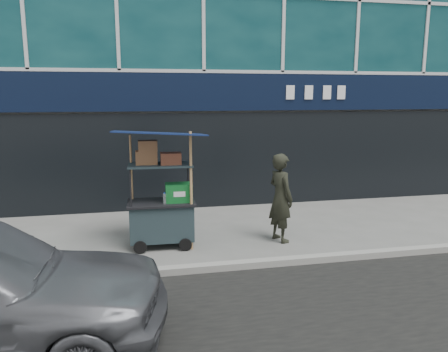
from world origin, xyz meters
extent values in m
plane|color=#61615D|center=(0.00, 0.00, 0.00)|extent=(80.00, 80.00, 0.00)
cube|color=gray|center=(0.00, -0.20, 0.06)|extent=(80.00, 0.18, 0.12)
cube|color=black|center=(0.00, 3.86, 2.90)|extent=(15.68, 0.06, 0.90)
cube|color=black|center=(0.00, 3.90, 1.20)|extent=(15.68, 0.04, 2.40)
cube|color=black|center=(-1.28, 1.19, 0.49)|extent=(1.20, 0.72, 0.69)
cylinder|color=black|center=(-1.70, 0.84, 0.12)|extent=(0.24, 0.06, 0.23)
cylinder|color=black|center=(-0.88, 0.81, 0.12)|extent=(0.24, 0.06, 0.23)
cube|color=black|center=(-1.28, 1.19, 0.85)|extent=(1.28, 0.81, 0.04)
cylinder|color=black|center=(-1.82, 0.91, 1.20)|extent=(0.03, 0.03, 0.73)
cylinder|color=black|center=(-0.75, 0.88, 1.20)|extent=(0.03, 0.03, 0.73)
cylinder|color=black|center=(-1.80, 1.50, 1.20)|extent=(0.03, 0.03, 0.73)
cylinder|color=black|center=(-0.73, 1.46, 1.20)|extent=(0.03, 0.03, 0.73)
cube|color=black|center=(-1.28, 1.19, 1.57)|extent=(1.20, 0.72, 0.03)
cylinder|color=#A4774A|center=(-0.75, 0.88, 1.10)|extent=(0.05, 0.05, 2.20)
cylinder|color=#A4774A|center=(-1.80, 1.50, 1.05)|extent=(0.04, 0.04, 2.10)
cube|color=#0C1C48|center=(-1.28, 1.19, 2.15)|extent=(1.70, 1.23, 0.19)
cube|color=#0D5618|center=(-0.95, 1.13, 1.04)|extent=(0.50, 0.36, 0.34)
cylinder|color=silver|center=(-1.22, 0.99, 0.97)|extent=(0.07, 0.07, 0.20)
cylinder|color=blue|center=(-1.22, 0.99, 1.08)|extent=(0.03, 0.03, 0.02)
cube|color=brown|center=(-1.52, 1.25, 1.70)|extent=(0.40, 0.31, 0.24)
cube|color=brown|center=(-1.08, 1.13, 1.69)|extent=(0.38, 0.29, 0.22)
cube|color=brown|center=(-1.49, 1.22, 1.92)|extent=(0.35, 0.27, 0.20)
imported|color=black|center=(1.03, 1.02, 0.87)|extent=(0.59, 0.73, 1.74)
camera|label=1|loc=(-1.76, -6.84, 2.85)|focal=35.00mm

